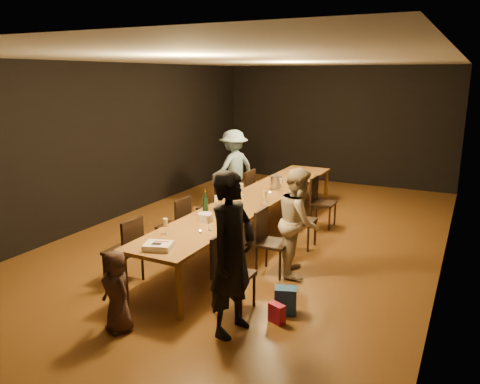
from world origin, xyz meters
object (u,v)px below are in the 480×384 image
at_px(plate_stack, 205,217).
at_px(chair_right_0, 234,274).
at_px(chair_right_1, 273,242).
at_px(woman_birthday, 232,254).
at_px(birthday_cake, 158,246).
at_px(chair_right_2, 302,220).
at_px(champagne_bottle, 205,200).
at_px(chair_left_2, 212,207).
at_px(chair_left_3, 242,192).
at_px(ice_bucket, 276,182).
at_px(woman_tan, 299,221).
at_px(chair_left_0, 123,250).
at_px(chair_left_1, 173,226).
at_px(chair_right_3, 323,202).
at_px(man_blue, 234,168).
at_px(child, 117,291).
at_px(table, 255,200).

bearing_deg(plate_stack, chair_right_0, -43.34).
bearing_deg(chair_right_1, chair_right_0, -0.00).
height_order(woman_birthday, birthday_cake, woman_birthday).
distance_m(chair_right_2, champagne_bottle, 1.67).
bearing_deg(champagne_bottle, chair_right_2, 42.95).
xyz_separation_m(chair_left_2, chair_left_3, (0.00, 1.20, 0.00)).
bearing_deg(chair_right_0, chair_left_3, -154.72).
xyz_separation_m(chair_right_0, birthday_cake, (-0.84, -0.34, 0.32)).
bearing_deg(ice_bucket, woman_tan, -58.79).
bearing_deg(woman_tan, chair_left_0, 104.90).
xyz_separation_m(chair_left_0, chair_left_1, (0.00, 1.20, 0.00)).
xyz_separation_m(chair_right_3, man_blue, (-2.20, 0.60, 0.35)).
relative_size(chair_right_2, chair_left_0, 1.00).
bearing_deg(plate_stack, chair_left_3, 106.12).
bearing_deg(chair_left_0, chair_left_3, 0.00).
height_order(chair_right_0, chair_left_1, same).
xyz_separation_m(chair_right_3, chair_left_1, (-1.70, -2.40, 0.00)).
xyz_separation_m(chair_left_0, birthday_cake, (0.86, -0.34, 0.32)).
xyz_separation_m(man_blue, child, (1.26, -5.19, -0.35)).
bearing_deg(chair_left_1, table, -35.31).
relative_size(chair_left_2, child, 1.00).
height_order(chair_right_1, chair_left_3, same).
distance_m(chair_right_3, child, 4.68).
bearing_deg(chair_right_1, woman_birthday, 7.06).
distance_m(chair_left_1, child, 2.32).
distance_m(chair_right_3, chair_left_2, 2.08).
relative_size(woman_tan, champagne_bottle, 4.58).
xyz_separation_m(chair_left_1, champagne_bottle, (0.53, 0.11, 0.45)).
height_order(table, chair_left_0, chair_left_0).
distance_m(man_blue, champagne_bottle, 3.07).
xyz_separation_m(table, chair_right_3, (0.85, 1.20, -0.24)).
bearing_deg(ice_bucket, chair_right_3, 29.66).
height_order(woman_birthday, champagne_bottle, woman_birthday).
bearing_deg(woman_tan, man_blue, 21.66).
xyz_separation_m(chair_right_1, woman_birthday, (0.20, -1.64, 0.44)).
height_order(chair_left_2, ice_bucket, ice_bucket).
bearing_deg(woman_tan, chair_left_3, 22.22).
distance_m(chair_left_2, ice_bucket, 1.27).
relative_size(table, chair_right_0, 6.45).
relative_size(chair_left_1, birthday_cake, 2.39).
height_order(chair_right_1, chair_left_2, same).
distance_m(chair_left_2, man_blue, 1.90).
bearing_deg(chair_left_3, table, -144.69).
height_order(chair_left_0, champagne_bottle, champagne_bottle).
bearing_deg(chair_left_1, ice_bucket, -25.35).
height_order(chair_left_2, birthday_cake, chair_left_2).
bearing_deg(chair_left_2, man_blue, 15.40).
relative_size(man_blue, child, 1.75).
bearing_deg(man_blue, child, 36.25).
bearing_deg(plate_stack, chair_left_2, 117.19).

